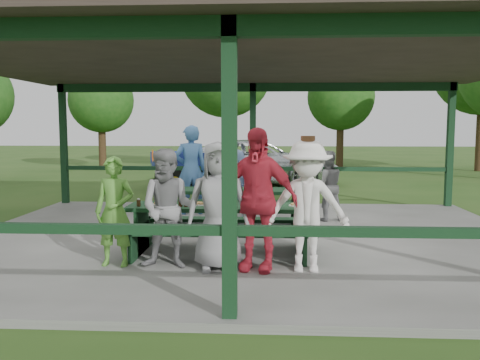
# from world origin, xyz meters

# --- Properties ---
(ground) EXTENTS (90.00, 90.00, 0.00)m
(ground) POSITION_xyz_m (0.00, 0.00, 0.00)
(ground) COLOR #274B17
(ground) RESTS_ON ground
(concrete_slab) EXTENTS (10.00, 8.00, 0.10)m
(concrete_slab) POSITION_xyz_m (0.00, 0.00, 0.05)
(concrete_slab) COLOR #63635E
(concrete_slab) RESTS_ON ground
(pavilion_structure) EXTENTS (10.60, 8.60, 3.24)m
(pavilion_structure) POSITION_xyz_m (0.00, 0.00, 3.17)
(pavilion_structure) COLOR black
(pavilion_structure) RESTS_ON concrete_slab
(picnic_table_near) EXTENTS (2.83, 1.39, 0.75)m
(picnic_table_near) POSITION_xyz_m (-0.33, -1.20, 0.58)
(picnic_table_near) COLOR black
(picnic_table_near) RESTS_ON concrete_slab
(picnic_table_far) EXTENTS (2.78, 1.39, 0.75)m
(picnic_table_far) POSITION_xyz_m (-0.33, 0.80, 0.58)
(picnic_table_far) COLOR black
(picnic_table_far) RESTS_ON concrete_slab
(table_setting) EXTENTS (2.50, 0.45, 0.10)m
(table_setting) POSITION_xyz_m (-0.43, -1.16, 0.88)
(table_setting) COLOR white
(table_setting) RESTS_ON picnic_table_near
(contestant_green) EXTENTS (0.58, 0.40, 1.53)m
(contestant_green) POSITION_xyz_m (-1.74, -1.96, 0.87)
(contestant_green) COLOR #539633
(contestant_green) RESTS_ON concrete_slab
(contestant_grey_left) EXTENTS (0.84, 0.67, 1.65)m
(contestant_grey_left) POSITION_xyz_m (-0.98, -2.02, 0.92)
(contestant_grey_left) COLOR gray
(contestant_grey_left) RESTS_ON concrete_slab
(contestant_grey_mid) EXTENTS (0.91, 0.65, 1.75)m
(contestant_grey_mid) POSITION_xyz_m (-0.29, -2.07, 0.97)
(contestant_grey_mid) COLOR gray
(contestant_grey_mid) RESTS_ON concrete_slab
(contestant_red) EXTENTS (1.22, 0.77, 1.93)m
(contestant_red) POSITION_xyz_m (0.23, -2.05, 1.07)
(contestant_red) COLOR #BD2637
(contestant_red) RESTS_ON concrete_slab
(contestant_white_fedora) EXTENTS (1.17, 0.71, 1.82)m
(contestant_white_fedora) POSITION_xyz_m (0.90, -2.08, 0.99)
(contestant_white_fedora) COLOR white
(contestant_white_fedora) RESTS_ON concrete_slab
(spectator_lblue) EXTENTS (1.44, 0.93, 1.48)m
(spectator_lblue) POSITION_xyz_m (-0.30, 1.77, 0.84)
(spectator_lblue) COLOR #90ACDF
(spectator_lblue) RESTS_ON concrete_slab
(spectator_blue) EXTENTS (0.82, 0.64, 1.97)m
(spectator_blue) POSITION_xyz_m (-1.33, 2.30, 1.09)
(spectator_blue) COLOR #4170AB
(spectator_blue) RESTS_ON concrete_slab
(spectator_grey) EXTENTS (0.80, 0.67, 1.45)m
(spectator_grey) POSITION_xyz_m (1.60, 1.68, 0.82)
(spectator_grey) COLOR gray
(spectator_grey) RESTS_ON concrete_slab
(pickup_truck) EXTENTS (5.91, 3.14, 1.58)m
(pickup_truck) POSITION_xyz_m (0.02, 9.18, 0.79)
(pickup_truck) COLOR silver
(pickup_truck) RESTS_ON ground
(farm_trailer) EXTENTS (3.73, 2.45, 1.31)m
(farm_trailer) POSITION_xyz_m (-1.99, 7.76, 0.65)
(farm_trailer) COLOR navy
(farm_trailer) RESTS_ON ground
(tree_far_left) EXTENTS (3.12, 3.12, 4.87)m
(tree_far_left) POSITION_xyz_m (-7.71, 15.57, 3.29)
(tree_far_left) COLOR #2F2012
(tree_far_left) RESTS_ON ground
(tree_left) EXTENTS (4.39, 4.39, 6.85)m
(tree_left) POSITION_xyz_m (-1.66, 15.41, 4.64)
(tree_left) COLOR #2F2012
(tree_left) RESTS_ON ground
(tree_mid) EXTENTS (3.30, 3.30, 5.16)m
(tree_mid) POSITION_xyz_m (3.96, 16.85, 3.49)
(tree_mid) COLOR #2F2012
(tree_mid) RESTS_ON ground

